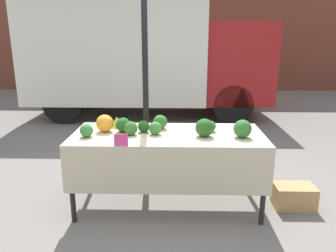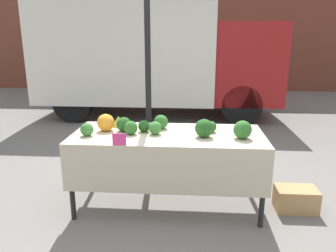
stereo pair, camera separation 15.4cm
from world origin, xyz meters
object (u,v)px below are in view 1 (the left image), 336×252
at_px(parked_truck, 141,52).
at_px(price_sign, 121,140).
at_px(produce_crate, 294,196).
at_px(orange_cauliflower, 105,123).

height_order(parked_truck, price_sign, parked_truck).
relative_size(parked_truck, produce_crate, 12.47).
relative_size(parked_truck, orange_cauliflower, 29.03).
relative_size(orange_cauliflower, price_sign, 1.41).
bearing_deg(price_sign, orange_cauliflower, 117.87).
height_order(parked_truck, orange_cauliflower, parked_truck).
bearing_deg(price_sign, parked_truck, 93.64).
height_order(orange_cauliflower, price_sign, orange_cauliflower).
relative_size(orange_cauliflower, produce_crate, 0.43).
height_order(orange_cauliflower, produce_crate, orange_cauliflower).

